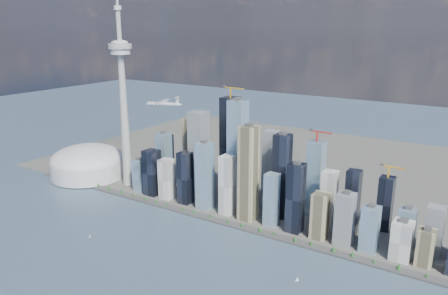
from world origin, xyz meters
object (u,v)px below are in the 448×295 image
Objects in this scene: dome_stadium at (88,163)px; sailboat_east at (297,280)px; airplane at (164,103)px; sailboat_west at (90,236)px; needle_tower at (123,95)px.

sailboat_east is at bearing -13.78° from dome_stadium.
sailboat_west is at bearing -141.27° from airplane.
needle_tower is at bearing 141.92° from sailboat_east.
needle_tower is at bearing 4.09° from dome_stadium.
dome_stadium reaches higher than sailboat_west.
needle_tower is 61.34× the size of sailboat_east.
airplane is at bearing 46.58° from sailboat_west.
dome_stadium is 24.69× the size of sailboat_west.
airplane reaches higher than sailboat_west.
needle_tower is 375.64m from sailboat_west.
airplane is 8.23× the size of sailboat_east.
dome_stadium is at bearing 127.88° from sailboat_west.
needle_tower is 2.75× the size of dome_stadium.
dome_stadium is 378.46m from sailboat_west.
airplane is (230.85, -119.59, 19.15)m from needle_tower.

